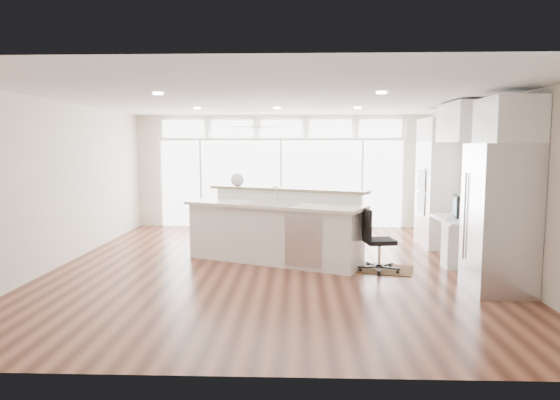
{
  "coord_description": "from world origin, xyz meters",
  "views": [
    {
      "loc": [
        0.4,
        -8.06,
        1.97
      ],
      "look_at": [
        0.09,
        0.6,
        1.02
      ],
      "focal_mm": 32.0,
      "sensor_mm": 36.0,
      "label": 1
    }
  ],
  "objects": [
    {
      "name": "desk_nook",
      "position": [
        3.13,
        0.3,
        0.38
      ],
      "size": [
        0.72,
        1.3,
        0.76
      ],
      "primitive_type": "cube",
      "color": "white",
      "rests_on": "floor"
    },
    {
      "name": "rug",
      "position": [
        1.73,
        -0.2,
        0.01
      ],
      "size": [
        1.17,
        0.98,
        0.01
      ],
      "primitive_type": "cube",
      "rotation": [
        0.0,
        0.0,
        -0.28
      ],
      "color": "#362111",
      "rests_on": "floor"
    },
    {
      "name": "upper_cabinets",
      "position": [
        3.17,
        0.3,
        2.35
      ],
      "size": [
        0.64,
        1.3,
        0.64
      ],
      "primitive_type": "cube",
      "color": "white",
      "rests_on": "wall_right"
    },
    {
      "name": "refrigerator",
      "position": [
        3.11,
        -1.35,
        1.0
      ],
      "size": [
        0.76,
        0.9,
        2.0
      ],
      "primitive_type": "cube",
      "color": "silver",
      "rests_on": "floor"
    },
    {
      "name": "wall_front",
      "position": [
        0.0,
        -4.0,
        1.35
      ],
      "size": [
        7.0,
        0.04,
        2.7
      ],
      "primitive_type": "cube",
      "color": "beige",
      "rests_on": "floor"
    },
    {
      "name": "desk_window",
      "position": [
        3.46,
        0.3,
        1.55
      ],
      "size": [
        0.04,
        0.85,
        0.85
      ],
      "primitive_type": "cube",
      "color": "white",
      "rests_on": "wall_right"
    },
    {
      "name": "potted_plant",
      "position": [
        3.17,
        1.8,
        2.62
      ],
      "size": [
        0.31,
        0.34,
        0.25
      ],
      "primitive_type": "imported",
      "rotation": [
        0.0,
        0.0,
        0.09
      ],
      "color": "#395F28",
      "rests_on": "oven_cabinet"
    },
    {
      "name": "framed_photos",
      "position": [
        3.46,
        0.92,
        1.4
      ],
      "size": [
        0.06,
        0.22,
        0.8
      ],
      "primitive_type": "cube",
      "color": "black",
      "rests_on": "wall_right"
    },
    {
      "name": "keyboard",
      "position": [
        2.88,
        0.3,
        0.77
      ],
      "size": [
        0.16,
        0.34,
        0.02
      ],
      "primitive_type": "cube",
      "rotation": [
        0.0,
        0.0,
        0.11
      ],
      "color": "silver",
      "rests_on": "desk_nook"
    },
    {
      "name": "fishbowl",
      "position": [
        -0.71,
        1.03,
        1.35
      ],
      "size": [
        0.31,
        0.31,
        0.25
      ],
      "primitive_type": "sphere",
      "rotation": [
        0.0,
        0.0,
        -0.33
      ],
      "color": "silver",
      "rests_on": "kitchen_island"
    },
    {
      "name": "floor",
      "position": [
        0.0,
        0.0,
        -0.01
      ],
      "size": [
        7.0,
        8.0,
        0.02
      ],
      "primitive_type": "cube",
      "color": "#492216",
      "rests_on": "ground"
    },
    {
      "name": "ceiling",
      "position": [
        0.0,
        0.0,
        2.7
      ],
      "size": [
        7.0,
        8.0,
        0.02
      ],
      "primitive_type": "cube",
      "color": "silver",
      "rests_on": "wall_back"
    },
    {
      "name": "kitchen_island",
      "position": [
        0.0,
        0.28,
        0.61
      ],
      "size": [
        3.29,
        2.3,
        1.22
      ],
      "primitive_type": "cube",
      "rotation": [
        0.0,
        0.0,
        -0.41
      ],
      "color": "white",
      "rests_on": "floor"
    },
    {
      "name": "wall_back",
      "position": [
        0.0,
        4.0,
        1.35
      ],
      "size": [
        7.0,
        0.04,
        2.7
      ],
      "primitive_type": "cube",
      "color": "beige",
      "rests_on": "floor"
    },
    {
      "name": "wall_left",
      "position": [
        -3.5,
        0.0,
        1.35
      ],
      "size": [
        0.04,
        8.0,
        2.7
      ],
      "primitive_type": "cube",
      "color": "beige",
      "rests_on": "floor"
    },
    {
      "name": "glass_wall",
      "position": [
        0.0,
        3.94,
        1.05
      ],
      "size": [
        5.8,
        0.06,
        2.08
      ],
      "primitive_type": "cube",
      "color": "silver",
      "rests_on": "wall_back"
    },
    {
      "name": "transom_row",
      "position": [
        0.0,
        3.94,
        2.38
      ],
      "size": [
        5.9,
        0.06,
        0.4
      ],
      "primitive_type": "cube",
      "color": "silver",
      "rests_on": "wall_back"
    },
    {
      "name": "wall_right",
      "position": [
        3.5,
        0.0,
        1.35
      ],
      "size": [
        0.04,
        8.0,
        2.7
      ],
      "primitive_type": "cube",
      "color": "beige",
      "rests_on": "floor"
    },
    {
      "name": "oven_cabinet",
      "position": [
        3.17,
        1.8,
        1.25
      ],
      "size": [
        0.64,
        1.2,
        2.5
      ],
      "primitive_type": "cube",
      "color": "white",
      "rests_on": "floor"
    },
    {
      "name": "monitor",
      "position": [
        3.05,
        0.3,
        0.96
      ],
      "size": [
        0.16,
        0.5,
        0.41
      ],
      "primitive_type": "cube",
      "rotation": [
        0.0,
        0.0,
        -0.17
      ],
      "color": "black",
      "rests_on": "desk_nook"
    },
    {
      "name": "fridge_cabinet",
      "position": [
        3.17,
        -1.35,
        2.3
      ],
      "size": [
        0.64,
        0.9,
        0.6
      ],
      "primitive_type": "cube",
      "color": "white",
      "rests_on": "wall_right"
    },
    {
      "name": "ceiling_fan",
      "position": [
        -0.5,
        2.8,
        2.48
      ],
      "size": [
        1.16,
        1.16,
        0.32
      ],
      "primitive_type": "cube",
      "color": "white",
      "rests_on": "ceiling"
    },
    {
      "name": "recessed_lights",
      "position": [
        0.0,
        0.2,
        2.68
      ],
      "size": [
        3.4,
        3.0,
        0.02
      ],
      "primitive_type": "cube",
      "color": "#F3E2CE",
      "rests_on": "ceiling"
    },
    {
      "name": "office_chair",
      "position": [
        1.69,
        -0.33,
        0.49
      ],
      "size": [
        0.57,
        0.54,
        0.99
      ],
      "primitive_type": "cube",
      "rotation": [
        0.0,
        0.0,
        0.14
      ],
      "color": "black",
      "rests_on": "floor"
    }
  ]
}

